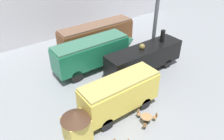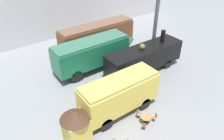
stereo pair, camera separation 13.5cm
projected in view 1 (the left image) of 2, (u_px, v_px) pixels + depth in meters
name	position (u px, v px, depth m)	size (l,w,h in m)	color
ground_plane	(120.00, 86.00, 23.28)	(80.00, 80.00, 0.00)	gray
backdrop_wall	(55.00, 8.00, 31.14)	(44.00, 0.15, 9.00)	silver
passenger_coach_wooden	(97.00, 35.00, 28.78)	(10.29, 2.50, 3.76)	brown
streamlined_locomotive	(97.00, 51.00, 25.15)	(10.78, 2.70, 3.72)	#196B47
steam_locomotive	(144.00, 57.00, 24.61)	(9.58, 2.48, 4.49)	black
passenger_coach_vintage	(120.00, 93.00, 18.87)	(7.17, 2.44, 3.57)	#E0C64C
cafe_table_near	(146.00, 118.00, 18.57)	(0.95, 0.95, 0.72)	black
cafe_chair_0	(155.00, 117.00, 18.78)	(0.39, 0.38, 0.87)	black
cafe_chair_1	(139.00, 113.00, 19.12)	(0.36, 0.37, 0.87)	black
cafe_chair_2	(145.00, 126.00, 17.92)	(0.40, 0.40, 0.87)	black
visitor_person	(142.00, 79.00, 22.83)	(0.34, 0.34, 1.59)	#262633
ticket_kiosk	(77.00, 124.00, 16.52)	(2.34, 2.34, 3.00)	#DBC151
support_pillar	(155.00, 29.00, 26.09)	(0.44, 0.44, 8.00)	#4C5156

